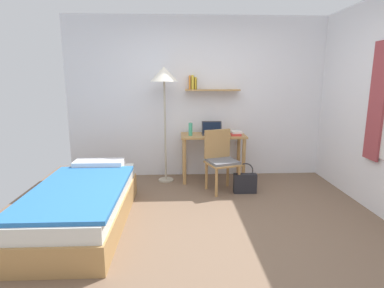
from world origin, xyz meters
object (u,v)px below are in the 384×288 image
(laptop, at_px, (212,131))
(water_bottle, at_px, (191,129))
(standing_lamp, at_px, (164,80))
(bed, at_px, (83,204))
(handbag, at_px, (245,182))
(desk, at_px, (213,144))
(book_stack, at_px, (236,133))
(desk_chair, at_px, (221,158))

(laptop, relative_size, water_bottle, 1.63)
(laptop, bearing_deg, standing_lamp, -175.64)
(bed, distance_m, handbag, 2.22)
(desk, height_order, handbag, desk)
(laptop, xyz_separation_m, book_stack, (0.37, -0.10, -0.02))
(bed, xyz_separation_m, handbag, (2.03, 0.90, -0.08))
(handbag, bearing_deg, desk_chair, 157.54)
(standing_lamp, xyz_separation_m, laptop, (0.74, 0.06, -0.80))
(desk, bearing_deg, bed, -137.03)
(desk, distance_m, desk_chair, 0.49)
(laptop, bearing_deg, water_bottle, -162.50)
(desk_chair, xyz_separation_m, laptop, (-0.08, 0.52, 0.32))
(standing_lamp, bearing_deg, desk, 1.26)
(desk_chair, height_order, laptop, laptop)
(book_stack, bearing_deg, laptop, 164.93)
(bed, bearing_deg, standing_lamp, 59.92)
(bed, bearing_deg, book_stack, 36.29)
(desk, xyz_separation_m, handbag, (0.40, -0.62, -0.44))
(desk_chair, xyz_separation_m, handbag, (0.34, -0.14, -0.33))
(bed, distance_m, standing_lamp, 2.20)
(desk, relative_size, water_bottle, 5.10)
(bed, relative_size, handbag, 4.52)
(laptop, relative_size, book_stack, 1.40)
(desk, height_order, water_bottle, water_bottle)
(desk_chair, bearing_deg, desk, 97.74)
(desk_chair, bearing_deg, handbag, -22.46)
(laptop, bearing_deg, desk, -70.30)
(standing_lamp, relative_size, handbag, 4.05)
(desk, bearing_deg, water_bottle, -169.13)
(water_bottle, bearing_deg, laptop, 17.50)
(laptop, bearing_deg, bed, -136.03)
(standing_lamp, bearing_deg, water_bottle, -7.55)
(book_stack, distance_m, handbag, 0.84)
(standing_lamp, relative_size, book_stack, 7.73)
(desk, bearing_deg, laptop, 109.70)
(desk_chair, relative_size, water_bottle, 4.45)
(bed, xyz_separation_m, desk, (1.63, 1.52, 0.36))
(desk_chair, xyz_separation_m, book_stack, (0.29, 0.42, 0.30))
(water_bottle, bearing_deg, standing_lamp, 172.45)
(bed, xyz_separation_m, desk_chair, (1.69, 1.04, 0.24))
(bed, relative_size, water_bottle, 10.07)
(bed, height_order, desk, desk)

